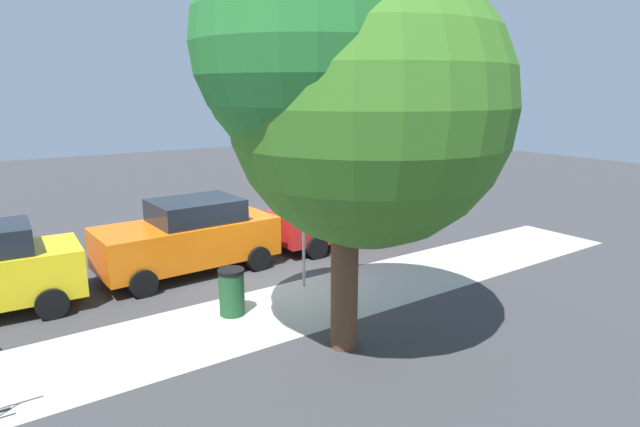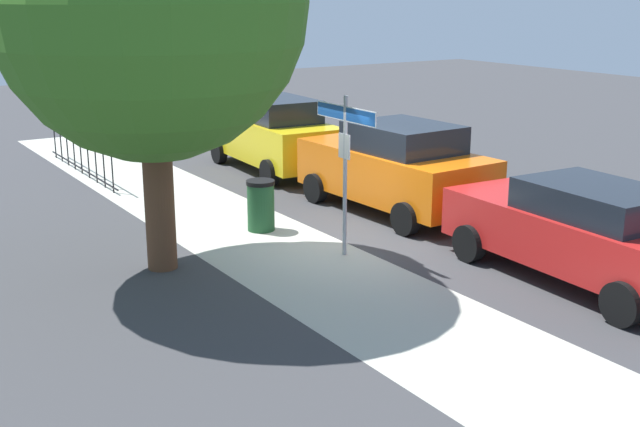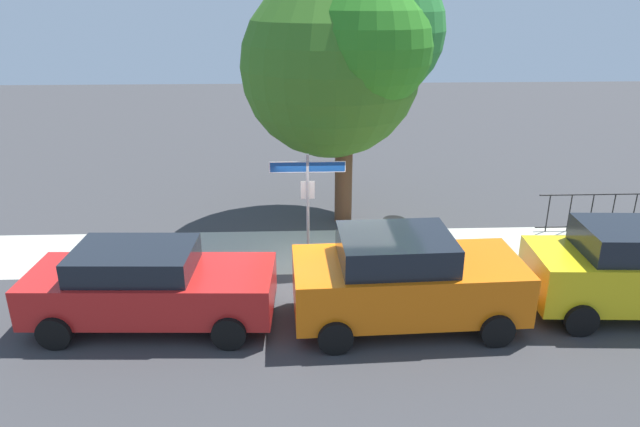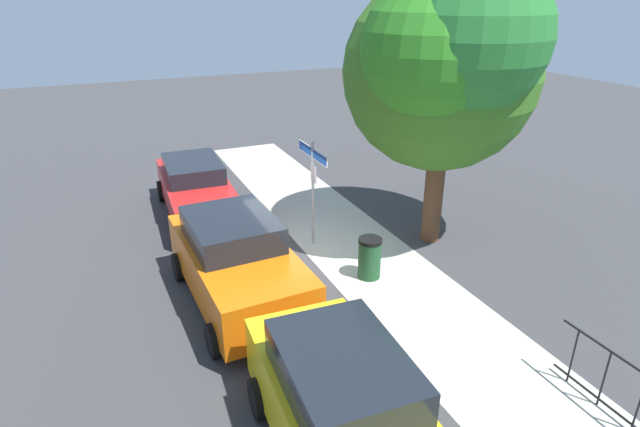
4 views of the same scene
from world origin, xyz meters
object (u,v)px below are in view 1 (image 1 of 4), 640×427
(street_sign, at_px, (303,204))
(car_red, at_px, (347,216))
(car_orange, at_px, (189,236))
(shade_tree, at_px, (341,85))
(trash_bin, at_px, (232,292))

(street_sign, bearing_deg, car_red, -142.81)
(car_red, xyz_separation_m, car_orange, (4.94, -0.15, 0.11))
(street_sign, bearing_deg, shade_tree, 68.84)
(car_red, relative_size, trash_bin, 4.85)
(street_sign, xyz_separation_m, car_orange, (1.82, -2.52, -1.05))
(shade_tree, xyz_separation_m, trash_bin, (0.99, -2.36, -4.13))
(car_red, relative_size, car_orange, 1.07)
(street_sign, relative_size, shade_tree, 0.39)
(shade_tree, distance_m, trash_bin, 4.86)
(street_sign, height_order, trash_bin, street_sign)
(shade_tree, bearing_deg, car_orange, -82.48)
(street_sign, relative_size, trash_bin, 2.83)
(car_red, bearing_deg, trash_bin, 31.22)
(street_sign, xyz_separation_m, shade_tree, (1.11, 2.86, 2.64))
(street_sign, distance_m, trash_bin, 2.63)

